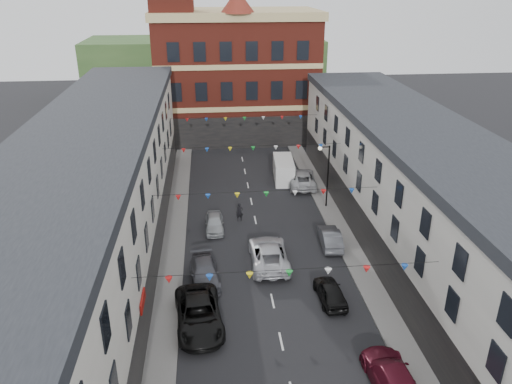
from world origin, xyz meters
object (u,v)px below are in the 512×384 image
object	(u,v)px
car_right_e	(330,237)
car_right_d	(330,292)
car_left_c	(199,314)
street_lamp	(326,168)
moving_car	(269,254)
pedestrian	(240,212)
car_left_e	(214,223)
car_left_d	(205,273)
white_van	(284,170)
car_right_c	(392,378)
car_right_f	(302,178)

from	to	relation	value
car_right_e	car_right_d	bearing A→B (deg)	80.16
car_left_c	car_right_e	xyz separation A→B (m)	(10.30, 9.02, -0.13)
car_left_c	car_right_d	world-z (taller)	car_left_c
street_lamp	moving_car	world-z (taller)	street_lamp
street_lamp	pedestrian	size ratio (longest dim) A/B	3.62
car_left_e	car_left_d	bearing A→B (deg)	-96.52
street_lamp	white_van	world-z (taller)	street_lamp
car_right_c	car_left_e	bearing A→B (deg)	-66.41
car_right_f	moving_car	xyz separation A→B (m)	(-5.19, -14.73, 0.03)
car_right_c	white_van	distance (m)	29.49
street_lamp	car_left_d	size ratio (longest dim) A/B	1.27
car_left_e	car_right_f	distance (m)	12.75
street_lamp	car_right_c	xyz separation A→B (m)	(-1.39, -22.21, -3.14)
car_left_d	pedestrian	distance (m)	9.73
street_lamp	car_right_d	size ratio (longest dim) A/B	1.53
car_left_c	pedestrian	xyz separation A→B (m)	(3.43, 14.02, 0.00)
street_lamp	white_van	distance (m)	8.22
white_van	street_lamp	bearing A→B (deg)	-65.71
car_left_d	car_right_f	xyz separation A→B (m)	(9.94, 16.69, 0.10)
street_lamp	car_right_d	bearing A→B (deg)	-100.94
street_lamp	white_van	xyz separation A→B (m)	(-2.68, 7.25, -2.79)
car_right_f	car_right_e	bearing A→B (deg)	95.36
car_left_c	car_right_f	distance (m)	23.82
street_lamp	car_right_e	xyz separation A→B (m)	(-1.05, -7.02, -3.21)
street_lamp	white_van	bearing A→B (deg)	110.31
car_right_e	white_van	distance (m)	14.36
car_left_c	car_right_d	size ratio (longest dim) A/B	1.51
pedestrian	car_left_e	bearing A→B (deg)	-151.61
car_left_d	car_left_c	bearing A→B (deg)	-99.97
street_lamp	car_left_c	xyz separation A→B (m)	(-11.35, -16.03, -3.08)
car_right_c	moving_car	distance (m)	13.81
car_left_c	car_right_e	distance (m)	13.69
moving_car	car_left_e	bearing A→B (deg)	-55.42
car_left_d	moving_car	xyz separation A→B (m)	(4.76, 1.96, 0.14)
car_right_d	pedestrian	bearing A→B (deg)	-69.79
car_right_f	moving_car	world-z (taller)	moving_car
street_lamp	pedestrian	xyz separation A→B (m)	(-7.92, -2.01, -3.08)
car_left_d	car_left_e	distance (m)	7.80
car_left_c	white_van	distance (m)	24.84
car_right_c	white_van	xyz separation A→B (m)	(-1.29, 29.46, 0.35)
car_left_e	moving_car	xyz separation A→B (m)	(3.91, -5.80, 0.17)
car_left_c	car_left_e	distance (m)	12.61
car_left_e	white_van	xyz separation A→B (m)	(7.47, 10.73, 0.46)
car_right_c	white_van	world-z (taller)	white_van
street_lamp	car_left_c	size ratio (longest dim) A/B	1.01
car_left_d	white_van	bearing A→B (deg)	60.02
car_right_e	street_lamp	bearing A→B (deg)	-95.13
car_left_e	car_right_d	xyz separation A→B (m)	(7.39, -10.83, 0.01)
car_right_d	car_right_f	bearing A→B (deg)	-97.48
car_right_e	pedestrian	bearing A→B (deg)	-32.70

